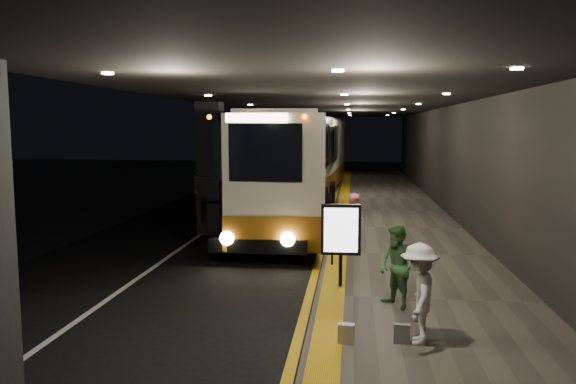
# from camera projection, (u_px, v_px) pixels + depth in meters

# --- Properties ---
(ground) EXTENTS (90.00, 90.00, 0.00)m
(ground) POSITION_uv_depth(u_px,v_px,m) (229.00, 262.00, 14.90)
(ground) COLOR black
(lane_line_white) EXTENTS (0.12, 50.00, 0.01)m
(lane_line_white) POSITION_uv_depth(u_px,v_px,m) (210.00, 227.00, 20.04)
(lane_line_white) COLOR silver
(lane_line_white) RESTS_ON ground
(kerb_stripe_yellow) EXTENTS (0.18, 50.00, 0.01)m
(kerb_stripe_yellow) POSITION_uv_depth(u_px,v_px,m) (326.00, 230.00, 19.57)
(kerb_stripe_yellow) COLOR gold
(kerb_stripe_yellow) RESTS_ON ground
(sidewalk) EXTENTS (4.50, 50.00, 0.15)m
(sidewalk) POSITION_uv_depth(u_px,v_px,m) (396.00, 229.00, 19.29)
(sidewalk) COLOR #514C44
(sidewalk) RESTS_ON ground
(tactile_strip) EXTENTS (0.50, 50.00, 0.01)m
(tactile_strip) POSITION_uv_depth(u_px,v_px,m) (341.00, 226.00, 19.49)
(tactile_strip) COLOR gold
(tactile_strip) RESTS_ON sidewalk
(terminal_wall) EXTENTS (0.10, 50.00, 6.00)m
(terminal_wall) POSITION_uv_depth(u_px,v_px,m) (467.00, 144.00, 18.69)
(terminal_wall) COLOR black
(terminal_wall) RESTS_ON ground
(support_columns) EXTENTS (0.80, 24.80, 4.40)m
(support_columns) POSITION_uv_depth(u_px,v_px,m) (211.00, 168.00, 18.77)
(support_columns) COLOR black
(support_columns) RESTS_ON ground
(canopy) EXTENTS (9.00, 50.00, 0.40)m
(canopy) POSITION_uv_depth(u_px,v_px,m) (332.00, 97.00, 19.02)
(canopy) COLOR black
(canopy) RESTS_ON support_columns
(coach_main) EXTENTS (3.41, 12.70, 3.92)m
(coach_main) POSITION_uv_depth(u_px,v_px,m) (286.00, 174.00, 20.13)
(coach_main) COLOR beige
(coach_main) RESTS_ON ground
(coach_second) EXTENTS (3.21, 12.70, 3.96)m
(coach_second) POSITION_uv_depth(u_px,v_px,m) (313.00, 158.00, 30.30)
(coach_second) COLOR beige
(coach_second) RESTS_ON ground
(coach_third) EXTENTS (3.05, 12.03, 3.75)m
(coach_third) POSITION_uv_depth(u_px,v_px,m) (324.00, 149.00, 46.59)
(coach_third) COLOR beige
(coach_third) RESTS_ON ground
(passenger_boarding) EXTENTS (0.49, 0.66, 1.64)m
(passenger_boarding) POSITION_uv_depth(u_px,v_px,m) (355.00, 223.00, 15.22)
(passenger_boarding) COLOR #A64D60
(passenger_boarding) RESTS_ON sidewalk
(passenger_waiting_green) EXTENTS (0.85, 0.90, 1.59)m
(passenger_waiting_green) POSITION_uv_depth(u_px,v_px,m) (397.00, 267.00, 10.60)
(passenger_waiting_green) COLOR #3C6B3B
(passenger_waiting_green) RESTS_ON sidewalk
(passenger_waiting_white) EXTENTS (0.61, 1.09, 1.61)m
(passenger_waiting_white) POSITION_uv_depth(u_px,v_px,m) (419.00, 294.00, 8.84)
(passenger_waiting_white) COLOR silver
(passenger_waiting_white) RESTS_ON sidewalk
(bag_polka) EXTENTS (0.26, 0.13, 0.31)m
(bag_polka) POSITION_uv_depth(u_px,v_px,m) (402.00, 334.00, 8.90)
(bag_polka) COLOR black
(bag_polka) RESTS_ON sidewalk
(bag_plain) EXTENTS (0.27, 0.17, 0.32)m
(bag_plain) POSITION_uv_depth(u_px,v_px,m) (346.00, 334.00, 8.88)
(bag_plain) COLOR silver
(bag_plain) RESTS_ON sidewalk
(info_sign) EXTENTS (0.85, 0.14, 1.79)m
(info_sign) POSITION_uv_depth(u_px,v_px,m) (341.00, 231.00, 11.95)
(info_sign) COLOR black
(info_sign) RESTS_ON sidewalk
(stanchion_post) EXTENTS (0.05, 0.05, 1.00)m
(stanchion_post) POSITION_uv_depth(u_px,v_px,m) (332.00, 245.00, 13.93)
(stanchion_post) COLOR black
(stanchion_post) RESTS_ON sidewalk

